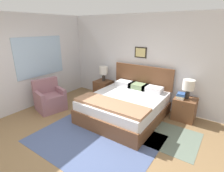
{
  "coord_description": "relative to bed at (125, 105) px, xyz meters",
  "views": [
    {
      "loc": [
        2.31,
        -1.81,
        2.25
      ],
      "look_at": [
        -0.01,
        1.54,
        0.86
      ],
      "focal_mm": 28.0,
      "sensor_mm": 36.0,
      "label": 1
    }
  ],
  "objects": [
    {
      "name": "nightstand_near_window",
      "position": [
        -1.29,
        0.75,
        -0.04
      ],
      "size": [
        0.52,
        0.49,
        0.56
      ],
      "color": "brown",
      "rests_on": "ground_plane"
    },
    {
      "name": "book_novel_upper",
      "position": [
        1.18,
        0.71,
        0.33
      ],
      "size": [
        0.21,
        0.23,
        0.04
      ],
      "rotation": [
        0.0,
        0.0,
        0.07
      ],
      "color": "#335693",
      "rests_on": "book_hardcover_middle"
    },
    {
      "name": "wall_left",
      "position": [
        -2.62,
        -0.37,
        0.99
      ],
      "size": [
        0.08,
        5.2,
        2.6
      ],
      "color": "silver",
      "rests_on": "ground_plane"
    },
    {
      "name": "book_slim_near_top",
      "position": [
        1.18,
        0.71,
        0.36
      ],
      "size": [
        0.2,
        0.23,
        0.03
      ],
      "rotation": [
        0.0,
        0.0,
        0.12
      ],
      "color": "#335693",
      "rests_on": "book_novel_upper"
    },
    {
      "name": "area_rug_main",
      "position": [
        -0.02,
        -1.2,
        -0.32
      ],
      "size": [
        2.51,
        1.95,
        0.01
      ],
      "color": "#47567F",
      "rests_on": "ground_plane"
    },
    {
      "name": "table_lamp_near_window",
      "position": [
        -1.3,
        0.78,
        0.57
      ],
      "size": [
        0.28,
        0.28,
        0.48
      ],
      "color": "#2D2823",
      "rests_on": "nightstand_near_window"
    },
    {
      "name": "table_lamp_by_door",
      "position": [
        1.3,
        0.78,
        0.57
      ],
      "size": [
        0.28,
        0.28,
        0.48
      ],
      "color": "#2D2823",
      "rests_on": "nightstand_by_door"
    },
    {
      "name": "area_rug_bedside",
      "position": [
        1.37,
        -0.25,
        -0.32
      ],
      "size": [
        0.95,
        1.11,
        0.01
      ],
      "color": "slate",
      "rests_on": "ground_plane"
    },
    {
      "name": "wall_back",
      "position": [
        -0.25,
        1.07,
        0.98
      ],
      "size": [
        7.07,
        0.09,
        2.6
      ],
      "color": "silver",
      "rests_on": "ground_plane"
    },
    {
      "name": "book_thick_bottom",
      "position": [
        1.18,
        0.71,
        0.26
      ],
      "size": [
        0.18,
        0.28,
        0.04
      ],
      "rotation": [
        0.0,
        0.0,
        0.02
      ],
      "color": "silver",
      "rests_on": "nightstand_by_door"
    },
    {
      "name": "ground_plane",
      "position": [
        -0.25,
        -1.76,
        -0.32
      ],
      "size": [
        16.0,
        16.0,
        0.0
      ],
      "primitive_type": "plane",
      "color": "olive"
    },
    {
      "name": "nightstand_by_door",
      "position": [
        1.29,
        0.75,
        -0.04
      ],
      "size": [
        0.52,
        0.49,
        0.56
      ],
      "color": "brown",
      "rests_on": "ground_plane"
    },
    {
      "name": "armchair",
      "position": [
        -1.97,
        -0.84,
        -0.01
      ],
      "size": [
        0.8,
        0.84,
        0.86
      ],
      "rotation": [
        0.0,
        0.0,
        -1.81
      ],
      "color": "#8E606B",
      "rests_on": "ground_plane"
    },
    {
      "name": "book_hardcover_middle",
      "position": [
        1.18,
        0.71,
        0.29
      ],
      "size": [
        0.2,
        0.27,
        0.03
      ],
      "rotation": [
        0.0,
        0.0,
        0.06
      ],
      "color": "beige",
      "rests_on": "book_thick_bottom"
    },
    {
      "name": "bed",
      "position": [
        0.0,
        0.0,
        0.0
      ],
      "size": [
        1.79,
        2.03,
        1.2
      ],
      "color": "brown",
      "rests_on": "ground_plane"
    }
  ]
}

